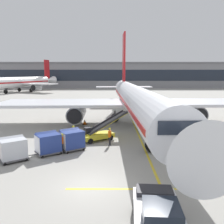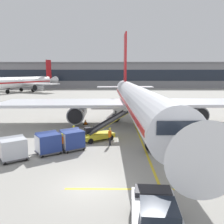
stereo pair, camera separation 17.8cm
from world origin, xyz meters
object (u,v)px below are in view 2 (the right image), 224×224
object	(u,v)px
belt_loader	(100,132)
baggage_cart_lead	(72,139)
ground_crew_by_carts	(110,135)
pushback_tug	(156,218)
baggage_cart_second	(48,143)
ground_crew_by_loader	(74,133)
distant_airplane	(25,82)
baggage_cart_third	(13,148)
ground_crew_marshaller	(62,142)
parked_airplane	(136,99)
safety_cone_engine_keepout	(85,122)

from	to	relation	value
belt_loader	baggage_cart_lead	distance (m)	3.98
ground_crew_by_carts	pushback_tug	bearing A→B (deg)	-80.16
belt_loader	pushback_tug	xyz separation A→B (m)	(3.34, -14.65, -0.02)
baggage_cart_second	ground_crew_by_loader	xyz separation A→B (m)	(1.66, 3.42, -0.00)
belt_loader	distant_airplane	bearing A→B (deg)	116.49
baggage_cart_second	pushback_tug	size ratio (longest dim) A/B	0.59
baggage_cart_lead	baggage_cart_third	bearing A→B (deg)	-148.10
ground_crew_by_carts	baggage_cart_lead	bearing A→B (deg)	-158.16
ground_crew_marshaller	belt_loader	bearing A→B (deg)	53.05
ground_crew_marshaller	distant_airplane	distance (m)	72.97
baggage_cart_lead	ground_crew_by_loader	bearing A→B (deg)	95.30
baggage_cart_second	baggage_cart_lead	bearing A→B (deg)	30.32
parked_airplane	distant_airplane	bearing A→B (deg)	123.22
belt_loader	baggage_cart_second	xyz separation A→B (m)	(-4.21, -4.31, 0.15)
pushback_tug	ground_crew_by_carts	bearing A→B (deg)	99.84
baggage_cart_third	distant_airplane	size ratio (longest dim) A/B	0.08
baggage_cart_second	ground_crew_marshaller	distance (m)	1.20
parked_airplane	safety_cone_engine_keepout	world-z (taller)	parked_airplane
belt_loader	ground_crew_marshaller	size ratio (longest dim) A/B	2.97
baggage_cart_third	ground_crew_by_loader	size ratio (longest dim) A/B	1.54
safety_cone_engine_keepout	distant_airplane	world-z (taller)	distant_airplane
baggage_cart_lead	baggage_cart_third	size ratio (longest dim) A/B	1.00
ground_crew_by_loader	distant_airplane	bearing A→B (deg)	114.30
safety_cone_engine_keepout	ground_crew_by_loader	bearing A→B (deg)	-91.07
baggage_cart_lead	pushback_tug	world-z (taller)	baggage_cart_lead
baggage_cart_second	pushback_tug	xyz separation A→B (m)	(7.54, -10.33, -0.17)
parked_airplane	safety_cone_engine_keepout	bearing A→B (deg)	-173.52
pushback_tug	ground_crew_marshaller	bearing A→B (deg)	120.99
parked_airplane	baggage_cart_second	xyz separation A→B (m)	(-8.69, -12.55, -2.37)
parked_airplane	ground_crew_marshaller	world-z (taller)	parked_airplane
belt_loader	baggage_cart_second	distance (m)	6.03
parked_airplane	ground_crew_by_carts	distance (m)	10.88
baggage_cart_lead	baggage_cart_second	xyz separation A→B (m)	(-1.87, -1.09, 0.00)
baggage_cart_lead	pushback_tug	distance (m)	12.76
parked_airplane	pushback_tug	world-z (taller)	parked_airplane
baggage_cart_third	ground_crew_marshaller	distance (m)	3.99
pushback_tug	safety_cone_engine_keepout	bearing A→B (deg)	104.54
parked_airplane	pushback_tug	size ratio (longest dim) A/B	10.23
belt_loader	baggage_cart_lead	size ratio (longest dim) A/B	1.92
ground_crew_by_loader	safety_cone_engine_keepout	size ratio (longest dim) A/B	2.43
baggage_cart_second	baggage_cart_third	distance (m)	2.84
baggage_cart_third	ground_crew_by_carts	bearing A→B (deg)	27.62
ground_crew_marshaller	distant_airplane	xyz separation A→B (m)	(-28.42, 67.16, 2.59)
pushback_tug	distant_airplane	bearing A→B (deg)	114.10
belt_loader	distant_airplane	distance (m)	70.58
belt_loader	baggage_cart_lead	xyz separation A→B (m)	(-2.33, -3.22, 0.15)
baggage_cart_second	distant_airplane	world-z (taller)	distant_airplane
baggage_cart_second	ground_crew_by_carts	xyz separation A→B (m)	(5.32, 2.48, -0.00)
ground_crew_by_carts	ground_crew_marshaller	world-z (taller)	same
belt_loader	ground_crew_by_loader	distance (m)	2.71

